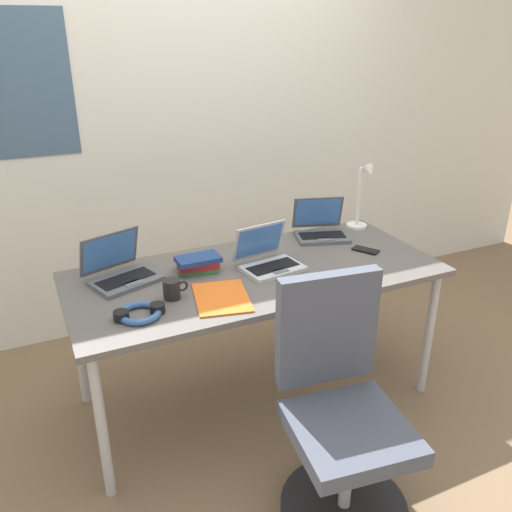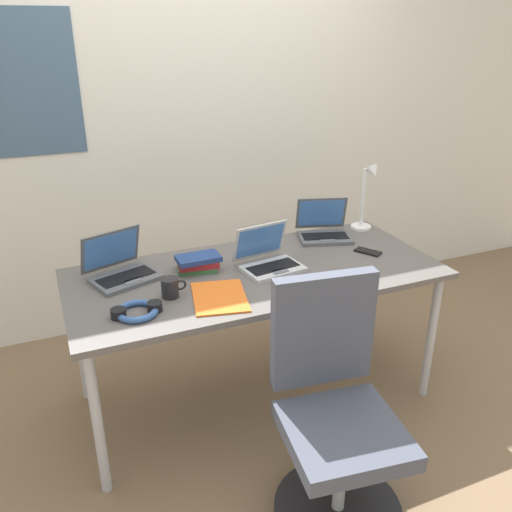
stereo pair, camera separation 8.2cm
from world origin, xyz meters
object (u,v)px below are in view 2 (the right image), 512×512
laptop_front_right (269,260)px  laptop_front_left (121,269)px  desk_lamp (367,198)px  cell_phone (368,252)px  paper_folder_far_corner (219,297)px  book_stack (198,263)px  coffee_mug (170,288)px  laptop_center (324,230)px  office_chair (335,424)px  headphones (137,311)px  computer_mouse (310,292)px

laptop_front_right → laptop_front_left: size_ratio=0.86×
desk_lamp → laptop_front_left: size_ratio=1.09×
laptop_front_left → cell_phone: 1.26m
desk_lamp → laptop_front_left: (-1.41, -0.10, -0.15)m
laptop_front_left → cell_phone: size_ratio=2.70×
laptop_front_left → paper_folder_far_corner: size_ratio=1.19×
cell_phone → book_stack: book_stack is taller
book_stack → paper_folder_far_corner: (0.00, -0.31, -0.04)m
cell_phone → coffee_mug: bearing=153.0°
laptop_center → desk_lamp: bearing=1.7°
desk_lamp → coffee_mug: 1.31m
coffee_mug → office_chair: (0.47, -0.66, -0.39)m
coffee_mug → headphones: bearing=-149.9°
laptop_center → coffee_mug: bearing=-159.4°
laptop_center → laptop_front_right: bearing=-150.5°
desk_lamp → cell_phone: 0.39m
paper_folder_far_corner → laptop_front_left: bearing=134.3°
book_stack → coffee_mug: (-0.19, -0.22, 0.00)m
headphones → book_stack: size_ratio=1.00×
paper_folder_far_corner → coffee_mug: bearing=154.4°
laptop_front_right → headphones: (-0.69, -0.21, -0.03)m
cell_phone → paper_folder_far_corner: (-0.89, -0.18, -0.00)m
cell_phone → office_chair: 1.02m
laptop_front_right → office_chair: bearing=-93.9°
laptop_front_left → headphones: size_ratio=1.72×
laptop_front_left → headphones: bearing=-90.5°
cell_phone → computer_mouse: bearing=179.9°
desk_lamp → laptop_front_left: bearing=-176.0°
laptop_center → book_stack: bearing=-169.1°
laptop_front_right → coffee_mug: 0.53m
headphones → book_stack: bearing=41.2°
coffee_mug → computer_mouse: bearing=-22.1°
computer_mouse → book_stack: book_stack is taller
laptop_center → coffee_mug: (-0.97, -0.37, 0.00)m
computer_mouse → book_stack: 0.58m
laptop_center → cell_phone: bearing=-69.5°
laptop_front_right → laptop_front_left: bearing=166.5°
coffee_mug → office_chair: bearing=-54.4°
coffee_mug → office_chair: size_ratio=0.12×
laptop_front_left → paper_folder_far_corner: bearing=-45.7°
laptop_front_right → headphones: 0.72m
headphones → book_stack: 0.48m
computer_mouse → paper_folder_far_corner: (-0.37, 0.14, -0.01)m
laptop_center → cell_phone: laptop_center is taller
desk_lamp → office_chair: (-0.78, -1.03, -0.54)m
coffee_mug → cell_phone: bearing=4.4°
computer_mouse → cell_phone: computer_mouse is taller
desk_lamp → laptop_front_right: size_ratio=1.27×
laptop_front_left → office_chair: office_chair is taller
cell_phone → office_chair: (-0.61, -0.74, -0.35)m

